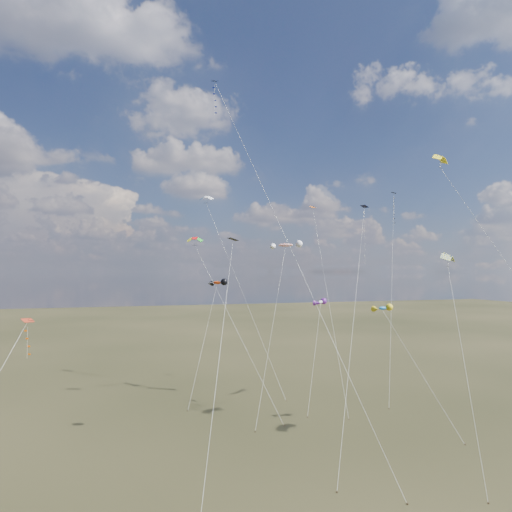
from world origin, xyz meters
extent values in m
plane|color=black|center=(0.00, 0.00, 0.00)|extent=(400.00, 400.00, 0.00)
cube|color=black|center=(28.76, 31.64, 30.51)|extent=(1.10, 1.10, 0.26)
cylinder|color=silver|center=(22.53, 23.19, 15.25)|extent=(12.49, 16.93, 30.52)
cube|color=#332316|center=(16.30, 14.74, 0.06)|extent=(0.10, 0.10, 0.12)
cube|color=#091750|center=(-5.00, 18.90, 40.39)|extent=(1.00, 0.99, 0.28)
cylinder|color=silver|center=(-0.37, 6.52, 20.19)|extent=(9.30, 24.78, 40.40)
cube|color=#332316|center=(4.27, -5.86, 0.06)|extent=(0.10, 0.10, 0.12)
cube|color=black|center=(-4.98, 9.77, 20.37)|extent=(1.04, 1.07, 0.29)
cylinder|color=silver|center=(-8.03, 2.25, 10.19)|extent=(6.12, 15.07, 20.39)
cube|color=#A82E15|center=(-24.52, 14.16, 12.33)|extent=(1.35, 1.33, 0.34)
cube|color=#0D1046|center=(12.08, 13.03, 24.92)|extent=(0.97, 0.99, 0.26)
cylinder|color=silver|center=(6.12, 5.16, 12.46)|extent=(11.96, 15.77, 24.93)
cube|color=#332316|center=(0.16, -2.70, 0.06)|extent=(0.10, 0.10, 0.12)
cube|color=#C95915|center=(12.30, 28.51, 26.95)|extent=(0.88, 0.83, 0.35)
cylinder|color=silver|center=(10.92, 20.53, 13.47)|extent=(2.79, 15.99, 26.96)
cube|color=#332316|center=(9.53, 12.55, 0.06)|extent=(0.10, 0.10, 0.12)
cylinder|color=silver|center=(1.29, 28.81, 14.47)|extent=(8.17, 14.05, 28.96)
cube|color=#332316|center=(5.36, 21.80, 0.06)|extent=(0.10, 0.10, 0.12)
cylinder|color=silver|center=(12.74, -2.35, 9.39)|extent=(5.46, 10.40, 18.80)
cube|color=#332316|center=(10.02, -7.53, 0.06)|extent=(0.10, 0.10, 0.12)
cylinder|color=silver|center=(-2.27, 19.34, 10.80)|extent=(7.93, 13.15, 21.62)
cube|color=#332316|center=(1.67, 12.78, 0.06)|extent=(0.10, 0.10, 0.12)
ellipsoid|color=red|center=(-2.43, 29.15, 15.51)|extent=(2.72, 2.76, 1.16)
cylinder|color=silver|center=(-5.08, 25.26, 7.76)|extent=(5.34, 7.81, 15.53)
cube|color=#332316|center=(-7.73, 21.37, 0.06)|extent=(0.10, 0.10, 0.12)
ellipsoid|color=silver|center=(10.30, 21.59, 12.98)|extent=(2.47, 2.41, 0.91)
cylinder|color=silver|center=(7.79, 18.15, 6.49)|extent=(5.04, 6.91, 12.99)
cube|color=#332316|center=(5.28, 14.71, 0.06)|extent=(0.10, 0.10, 0.12)
ellipsoid|color=#EE3D20|center=(5.56, 22.49, 20.69)|extent=(4.10, 2.88, 1.09)
cylinder|color=silver|center=(1.78, 17.17, 10.34)|extent=(7.59, 10.66, 20.70)
cube|color=#332316|center=(-2.00, 11.85, 0.06)|extent=(0.10, 0.10, 0.12)
ellipsoid|color=#1867A8|center=(12.33, 9.73, 13.00)|extent=(1.92, 0.96, 0.95)
cylinder|color=silver|center=(14.55, 6.04, 6.50)|extent=(4.47, 7.40, 13.01)
cube|color=#332316|center=(16.77, 2.36, 0.06)|extent=(0.10, 0.10, 0.12)
camera|label=1|loc=(-16.36, -35.08, 17.06)|focal=32.00mm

